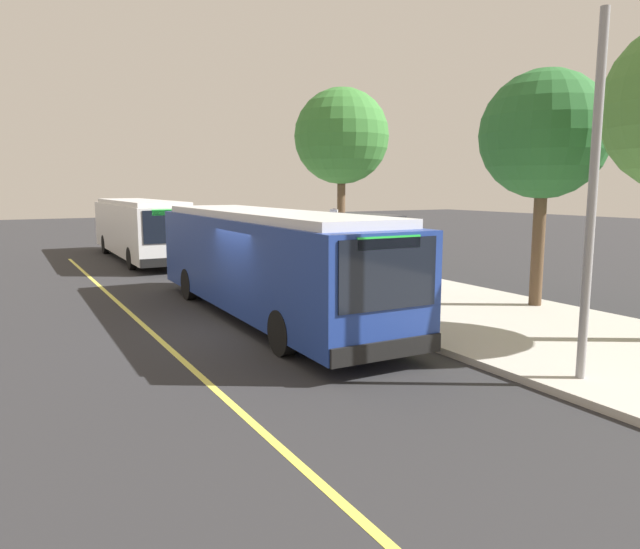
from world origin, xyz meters
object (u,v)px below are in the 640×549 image
object	(u,v)px
transit_bus_second	(140,227)
waiting_bench	(364,270)
transit_bus_main	(265,259)
pedestrian_commuter	(329,265)
route_sign_post	(334,242)

from	to	relation	value
transit_bus_second	waiting_bench	size ratio (longest dim) A/B	7.49
transit_bus_main	pedestrian_commuter	world-z (taller)	transit_bus_main
waiting_bench	pedestrian_commuter	distance (m)	2.62
pedestrian_commuter	route_sign_post	bearing A→B (deg)	-21.60
transit_bus_main	pedestrian_commuter	size ratio (longest dim) A/B	7.01
transit_bus_second	waiting_bench	xyz separation A→B (m)	(12.47, 5.11, -0.98)
transit_bus_second	route_sign_post	bearing A→B (deg)	9.89
route_sign_post	transit_bus_second	bearing A→B (deg)	-170.11
transit_bus_main	pedestrian_commuter	xyz separation A→B (m)	(-1.36, 2.83, -0.50)
waiting_bench	pedestrian_commuter	bearing A→B (deg)	-59.41
route_sign_post	pedestrian_commuter	world-z (taller)	route_sign_post
transit_bus_second	waiting_bench	distance (m)	13.52
waiting_bench	route_sign_post	world-z (taller)	route_sign_post
transit_bus_main	transit_bus_second	bearing A→B (deg)	-179.77
waiting_bench	transit_bus_second	bearing A→B (deg)	-157.74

